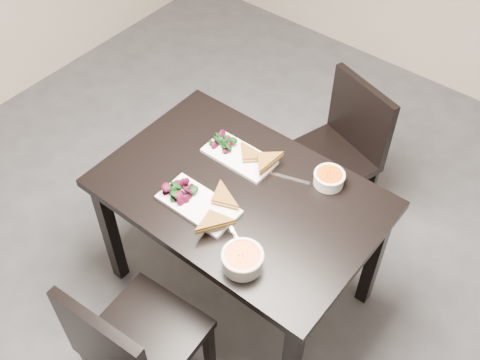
{
  "coord_description": "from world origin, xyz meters",
  "views": [
    {
      "loc": [
        0.72,
        -0.97,
        2.59
      ],
      "look_at": [
        -0.29,
        0.28,
        0.82
      ],
      "focal_mm": 42.66,
      "sensor_mm": 36.0,
      "label": 1
    }
  ],
  "objects_px": {
    "table": "(240,206)",
    "soup_bowl_far": "(329,178)",
    "plate_near": "(199,205)",
    "soup_bowl_near": "(242,259)",
    "chair_near": "(131,344)",
    "plate_far": "(239,156)",
    "chair_far": "(340,148)"
  },
  "relations": [
    {
      "from": "table",
      "to": "soup_bowl_far",
      "type": "xyz_separation_m",
      "value": [
        0.27,
        0.27,
        0.13
      ]
    },
    {
      "from": "plate_near",
      "to": "soup_bowl_near",
      "type": "height_order",
      "value": "soup_bowl_near"
    },
    {
      "from": "table",
      "to": "chair_near",
      "type": "height_order",
      "value": "chair_near"
    },
    {
      "from": "plate_far",
      "to": "chair_far",
      "type": "bearing_deg",
      "value": 70.99
    },
    {
      "from": "soup_bowl_near",
      "to": "soup_bowl_far",
      "type": "distance_m",
      "value": 0.56
    },
    {
      "from": "table",
      "to": "plate_near",
      "type": "relative_size",
      "value": 3.49
    },
    {
      "from": "plate_near",
      "to": "soup_bowl_far",
      "type": "distance_m",
      "value": 0.57
    },
    {
      "from": "plate_near",
      "to": "plate_far",
      "type": "relative_size",
      "value": 1.05
    },
    {
      "from": "plate_near",
      "to": "plate_far",
      "type": "distance_m",
      "value": 0.33
    },
    {
      "from": "chair_near",
      "to": "chair_far",
      "type": "xyz_separation_m",
      "value": [
        0.06,
        1.46,
        0.0
      ]
    },
    {
      "from": "chair_near",
      "to": "plate_far",
      "type": "bearing_deg",
      "value": 95.54
    },
    {
      "from": "soup_bowl_near",
      "to": "plate_far",
      "type": "relative_size",
      "value": 0.51
    },
    {
      "from": "chair_far",
      "to": "table",
      "type": "bearing_deg",
      "value": -78.17
    },
    {
      "from": "soup_bowl_near",
      "to": "plate_far",
      "type": "distance_m",
      "value": 0.58
    },
    {
      "from": "chair_far",
      "to": "plate_far",
      "type": "relative_size",
      "value": 2.61
    },
    {
      "from": "chair_near",
      "to": "soup_bowl_far",
      "type": "height_order",
      "value": "chair_near"
    },
    {
      "from": "chair_near",
      "to": "table",
      "type": "bearing_deg",
      "value": 87.51
    },
    {
      "from": "table",
      "to": "plate_far",
      "type": "relative_size",
      "value": 3.68
    },
    {
      "from": "chair_far",
      "to": "plate_near",
      "type": "height_order",
      "value": "chair_far"
    },
    {
      "from": "chair_far",
      "to": "soup_bowl_far",
      "type": "relative_size",
      "value": 6.21
    },
    {
      "from": "chair_far",
      "to": "soup_bowl_near",
      "type": "height_order",
      "value": "chair_far"
    },
    {
      "from": "table",
      "to": "chair_far",
      "type": "bearing_deg",
      "value": 84.15
    },
    {
      "from": "chair_near",
      "to": "plate_far",
      "type": "height_order",
      "value": "chair_near"
    },
    {
      "from": "soup_bowl_near",
      "to": "chair_near",
      "type": "bearing_deg",
      "value": -117.67
    },
    {
      "from": "chair_near",
      "to": "soup_bowl_far",
      "type": "distance_m",
      "value": 1.07
    },
    {
      "from": "chair_far",
      "to": "soup_bowl_near",
      "type": "bearing_deg",
      "value": -63.14
    },
    {
      "from": "soup_bowl_near",
      "to": "soup_bowl_far",
      "type": "xyz_separation_m",
      "value": [
        0.03,
        0.56,
        -0.01
      ]
    },
    {
      "from": "chair_near",
      "to": "chair_far",
      "type": "relative_size",
      "value": 1.0
    },
    {
      "from": "chair_far",
      "to": "soup_bowl_far",
      "type": "distance_m",
      "value": 0.59
    },
    {
      "from": "chair_near",
      "to": "plate_near",
      "type": "distance_m",
      "value": 0.62
    },
    {
      "from": "plate_far",
      "to": "soup_bowl_far",
      "type": "height_order",
      "value": "soup_bowl_far"
    },
    {
      "from": "chair_near",
      "to": "plate_near",
      "type": "bearing_deg",
      "value": 96.64
    }
  ]
}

